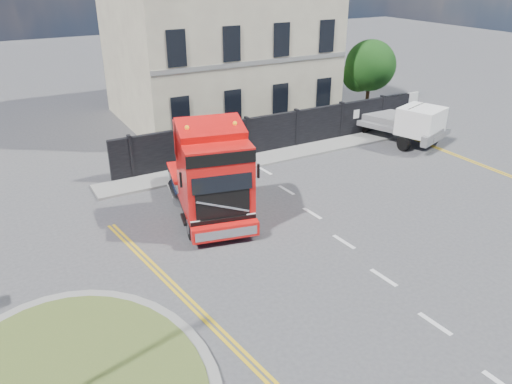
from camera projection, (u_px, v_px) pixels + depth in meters
ground at (268, 258)px, 16.99m from camera, size 120.00×120.00×0.00m
hoarding_fence at (289, 130)px, 26.59m from camera, size 18.80×0.25×2.00m
georgian_building at (217, 23)px, 30.29m from camera, size 12.30×10.30×12.80m
tree at (368, 68)px, 31.63m from camera, size 3.20×3.20×4.80m
pavement_far at (289, 154)px, 26.03m from camera, size 20.00×1.60×0.12m
truck at (211, 177)px, 18.96m from camera, size 3.72×6.82×3.87m
flatbed_pickup at (411, 123)px, 27.10m from camera, size 3.69×5.76×2.20m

